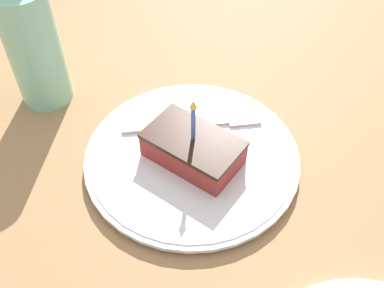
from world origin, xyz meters
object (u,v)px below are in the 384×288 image
at_px(plate, 192,157).
at_px(fork, 202,123).
at_px(cake_slice, 194,147).
at_px(bottle, 32,44).

xyz_separation_m(plate, fork, (0.05, 0.02, 0.01)).
height_order(cake_slice, fork, cake_slice).
relative_size(cake_slice, bottle, 0.51).
xyz_separation_m(cake_slice, fork, (0.06, 0.03, -0.02)).
bearing_deg(fork, bottle, 107.86).
bearing_deg(plate, fork, 21.56).
relative_size(fork, bottle, 0.65).
xyz_separation_m(plate, cake_slice, (-0.00, -0.01, 0.03)).
bearing_deg(fork, plate, -158.44).
bearing_deg(bottle, fork, -72.14).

